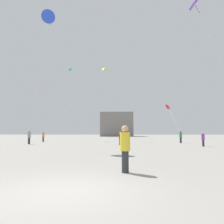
# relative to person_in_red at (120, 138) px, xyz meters

# --- Properties ---
(ground_plane) EXTENTS (300.00, 300.00, 0.00)m
(ground_plane) POSITION_rel_person_in_red_xyz_m (-1.19, -19.18, -0.88)
(ground_plane) COLOR gray
(person_in_red) EXTENTS (0.35, 0.35, 1.60)m
(person_in_red) POSITION_rel_person_in_red_xyz_m (0.00, 0.00, 0.00)
(person_in_red) COLOR #2D2D33
(person_in_red) RESTS_ON ground_plane
(person_in_yellow) EXTENTS (0.39, 0.39, 1.77)m
(person_in_yellow) POSITION_rel_person_in_red_xyz_m (0.41, -16.64, 0.10)
(person_in_yellow) COLOR #2D2D33
(person_in_yellow) RESTS_ON ground_plane
(person_in_purple) EXTENTS (0.34, 0.34, 1.57)m
(person_in_purple) POSITION_rel_person_in_red_xyz_m (9.05, -1.54, -0.02)
(person_in_purple) COLOR #2D2D33
(person_in_purple) RESTS_ON ground_plane
(person_in_green) EXTENTS (0.41, 0.41, 1.86)m
(person_in_green) POSITION_rel_person_in_red_xyz_m (8.67, 5.80, 0.14)
(person_in_green) COLOR #2D2D33
(person_in_green) RESTS_ON ground_plane
(person_in_grey) EXTENTS (0.40, 0.40, 1.86)m
(person_in_grey) POSITION_rel_person_in_red_xyz_m (-11.93, 1.79, 0.14)
(person_in_grey) COLOR #2D2D33
(person_in_grey) RESTS_ON ground_plane
(person_in_orange) EXTENTS (0.37, 0.37, 1.70)m
(person_in_orange) POSITION_rel_person_in_red_xyz_m (-12.74, 8.59, 0.06)
(person_in_orange) COLOR #2D2D33
(person_in_orange) RESTS_ON ground_plane
(kite_lime_diamond) EXTENTS (10.31, 3.94, 12.35)m
(kite_lime_diamond) POSITION_rel_person_in_red_xyz_m (-3.14, 12.00, 12.18)
(kite_lime_diamond) COLOR #8CD12D
(kite_cobalt_diamond) EXTENTS (5.57, 7.73, 12.50)m
(kite_cobalt_diamond) POSITION_rel_person_in_red_xyz_m (-7.20, -5.21, 12.27)
(kite_cobalt_diamond) COLOR blue
(kite_violet_delta) EXTENTS (3.01, 2.85, 10.60)m
(kite_violet_delta) POSITION_rel_person_in_red_xyz_m (5.97, -9.22, 10.49)
(kite_violet_delta) COLOR purple
(kite_crimson_diamond) EXTENTS (1.08, 9.80, 5.65)m
(kite_crimson_diamond) POSITION_rel_person_in_red_xyz_m (8.96, 14.88, 5.54)
(kite_crimson_diamond) COLOR red
(kite_cyan_diamond) EXTENTS (3.03, 6.48, 13.04)m
(kite_cyan_diamond) POSITION_rel_person_in_red_xyz_m (-10.23, 14.41, 12.77)
(kite_cyan_diamond) COLOR #1EB2C6
(building_left_hall) EXTENTS (13.05, 13.41, 9.59)m
(building_left_hall) POSITION_rel_person_in_red_xyz_m (-2.19, 60.91, 3.92)
(building_left_hall) COLOR gray
(building_left_hall) RESTS_ON ground_plane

